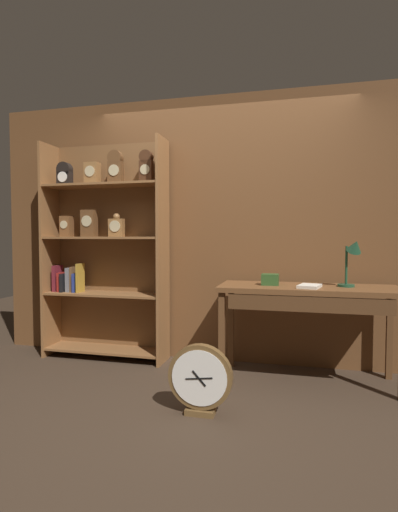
{
  "coord_description": "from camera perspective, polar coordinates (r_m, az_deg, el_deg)",
  "views": [
    {
      "loc": [
        0.74,
        -2.62,
        1.23
      ],
      "look_at": [
        -0.09,
        0.7,
        1.06
      ],
      "focal_mm": 28.13,
      "sensor_mm": 36.0,
      "label": 1
    }
  ],
  "objects": [
    {
      "name": "workbench",
      "position": [
        3.48,
        15.2,
        -5.79
      ],
      "size": [
        1.48,
        0.57,
        0.81
      ],
      "color": "brown",
      "rests_on": "ground"
    },
    {
      "name": "round_clock_large",
      "position": [
        2.88,
        0.18,
        -17.08
      ],
      "size": [
        0.45,
        0.11,
        0.49
      ],
      "color": "brown",
      "rests_on": "ground"
    },
    {
      "name": "back_wood_panel",
      "position": [
        3.96,
        3.3,
        3.8
      ],
      "size": [
        4.8,
        0.05,
        2.6
      ],
      "primitive_type": "cube",
      "color": "brown",
      "rests_on": "ground"
    },
    {
      "name": "toolbox_small",
      "position": [
        3.5,
        10.09,
        -3.31
      ],
      "size": [
        0.14,
        0.12,
        0.1
      ],
      "primitive_type": "cube",
      "color": "#2D5123",
      "rests_on": "workbench"
    },
    {
      "name": "bookshelf",
      "position": [
        4.17,
        -13.42,
        1.31
      ],
      "size": [
        1.26,
        0.34,
        2.17
      ],
      "color": "brown",
      "rests_on": "ground"
    },
    {
      "name": "desk_lamp",
      "position": [
        3.5,
        21.02,
        0.06
      ],
      "size": [
        0.21,
        0.21,
        0.41
      ],
      "color": "#1E472D",
      "rests_on": "workbench"
    },
    {
      "name": "open_repair_manual",
      "position": [
        3.39,
        15.45,
        -4.16
      ],
      "size": [
        0.21,
        0.25,
        0.02
      ],
      "primitive_type": "cube",
      "rotation": [
        0.0,
        0.0,
        -0.25
      ],
      "color": "silver",
      "rests_on": "workbench"
    },
    {
      "name": "ground_plane",
      "position": [
        2.99,
        -1.68,
        -21.52
      ],
      "size": [
        10.0,
        10.0,
        0.0
      ],
      "primitive_type": "plane",
      "color": "#3D2D21"
    }
  ]
}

